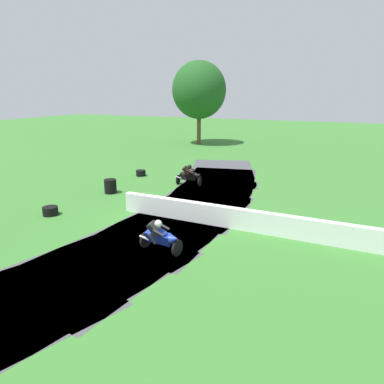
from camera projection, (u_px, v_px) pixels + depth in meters
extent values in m
plane|color=#38752D|center=(180.00, 219.00, 15.71)|extent=(120.00, 120.00, 0.00)
cube|color=#47474C|center=(53.00, 286.00, 10.25)|extent=(6.58, 9.84, 0.01)
cube|color=#47474C|center=(133.00, 246.00, 12.88)|extent=(5.67, 9.53, 0.01)
cube|color=#47474C|center=(179.00, 219.00, 15.71)|extent=(4.68, 9.09, 0.01)
cube|color=#47474C|center=(205.00, 198.00, 18.69)|extent=(5.36, 9.40, 0.01)
cube|color=#47474C|center=(217.00, 183.00, 21.80)|extent=(6.30, 9.75, 0.01)
cube|color=#47474C|center=(222.00, 172.00, 24.99)|extent=(7.15, 9.98, 0.01)
cube|color=white|center=(311.00, 230.00, 13.22)|extent=(17.07, 0.62, 0.90)
cylinder|color=black|center=(177.00, 248.00, 12.09)|extent=(0.18, 0.77, 0.76)
cylinder|color=black|center=(146.00, 240.00, 12.78)|extent=(0.18, 0.77, 0.76)
cube|color=#1E38B2|center=(159.00, 237.00, 12.28)|extent=(1.04, 0.51, 0.47)
ellipsoid|color=#1E38B2|center=(162.00, 233.00, 12.05)|extent=(0.48, 0.39, 0.32)
cone|color=#1E38B2|center=(174.00, 239.00, 11.88)|extent=(0.43, 0.45, 0.49)
cylinder|color=#B2B2B7|center=(144.00, 238.00, 12.53)|extent=(0.42, 0.14, 0.18)
cube|color=#28282D|center=(155.00, 229.00, 12.11)|extent=(0.53, 0.45, 0.63)
sphere|color=white|center=(158.00, 224.00, 11.86)|extent=(0.26, 0.26, 0.26)
cylinder|color=#28282D|center=(164.00, 227.00, 12.09)|extent=(0.43, 0.12, 0.25)
cylinder|color=#28282D|center=(158.00, 233.00, 11.84)|extent=(0.43, 0.12, 0.25)
cylinder|color=#28282D|center=(158.00, 233.00, 12.48)|extent=(0.29, 0.23, 0.42)
cylinder|color=#28282D|center=(152.00, 239.00, 12.23)|extent=(0.29, 0.23, 0.42)
cylinder|color=black|center=(200.00, 181.00, 21.17)|extent=(0.17, 0.74, 0.74)
cylinder|color=black|center=(178.00, 180.00, 21.58)|extent=(0.17, 0.74, 0.74)
cube|color=black|center=(188.00, 176.00, 21.22)|extent=(1.04, 0.49, 0.46)
ellipsoid|color=black|center=(191.00, 173.00, 21.03)|extent=(0.47, 0.38, 0.31)
cone|color=black|center=(199.00, 175.00, 20.96)|extent=(0.42, 0.40, 0.47)
cylinder|color=#B2B2B7|center=(179.00, 177.00, 21.34)|extent=(0.42, 0.17, 0.18)
cube|color=#331919|center=(187.00, 171.00, 21.05)|extent=(0.52, 0.45, 0.62)
sphere|color=black|center=(190.00, 167.00, 20.84)|extent=(0.26, 0.26, 0.26)
cylinder|color=#331919|center=(192.00, 169.00, 21.10)|extent=(0.43, 0.19, 0.24)
cylinder|color=#331919|center=(190.00, 172.00, 20.81)|extent=(0.43, 0.19, 0.24)
cylinder|color=#331919|center=(186.00, 174.00, 21.41)|extent=(0.27, 0.22, 0.42)
cylinder|color=#331919|center=(185.00, 177.00, 21.12)|extent=(0.27, 0.22, 0.42)
cylinder|color=black|center=(51.00, 213.00, 16.17)|extent=(0.70, 0.70, 0.20)
cylinder|color=black|center=(50.00, 209.00, 16.11)|extent=(0.70, 0.70, 0.20)
cylinder|color=black|center=(111.00, 191.00, 19.71)|extent=(0.69, 0.69, 0.20)
cylinder|color=black|center=(111.00, 188.00, 19.65)|extent=(0.69, 0.69, 0.20)
cylinder|color=black|center=(110.00, 185.00, 19.59)|extent=(0.69, 0.69, 0.20)
cylinder|color=black|center=(110.00, 181.00, 19.54)|extent=(0.69, 0.69, 0.20)
cylinder|color=black|center=(141.00, 174.00, 23.75)|extent=(0.65, 0.65, 0.20)
cylinder|color=black|center=(141.00, 172.00, 23.69)|extent=(0.65, 0.65, 0.20)
cylinder|color=brown|center=(199.00, 129.00, 38.17)|extent=(0.44, 0.44, 3.31)
ellipsoid|color=#1E511E|center=(199.00, 90.00, 37.03)|extent=(5.79, 5.79, 6.08)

